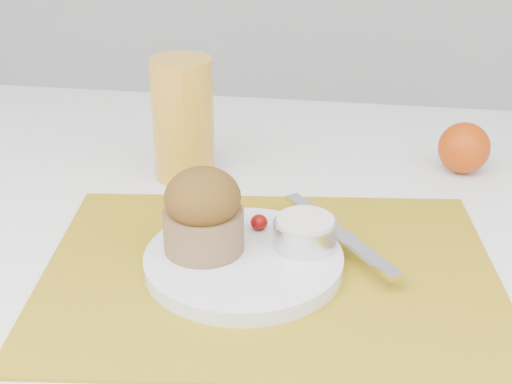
% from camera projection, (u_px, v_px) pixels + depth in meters
% --- Properties ---
extents(placemat, '(0.49, 0.38, 0.00)m').
position_uv_depth(placemat, '(270.00, 272.00, 0.71)').
color(placemat, '#A58316').
rests_on(placemat, table).
extents(plate, '(0.22, 0.22, 0.02)m').
position_uv_depth(plate, '(244.00, 261.00, 0.71)').
color(plate, silver).
rests_on(plate, placemat).
extents(ramekin, '(0.07, 0.07, 0.03)m').
position_uv_depth(ramekin, '(305.00, 234.00, 0.72)').
color(ramekin, silver).
rests_on(ramekin, plate).
extents(cream, '(0.07, 0.07, 0.01)m').
position_uv_depth(cream, '(305.00, 221.00, 0.71)').
color(cream, silver).
rests_on(cream, ramekin).
extents(raspberry_near, '(0.02, 0.02, 0.02)m').
position_uv_depth(raspberry_near, '(259.00, 222.00, 0.75)').
color(raspberry_near, '#580402').
rests_on(raspberry_near, plate).
extents(raspberry_far, '(0.02, 0.02, 0.02)m').
position_uv_depth(raspberry_far, '(295.00, 235.00, 0.72)').
color(raspberry_far, '#620213').
rests_on(raspberry_far, plate).
extents(butter_knife, '(0.13, 0.16, 0.00)m').
position_uv_depth(butter_knife, '(339.00, 233.00, 0.74)').
color(butter_knife, silver).
rests_on(butter_knife, plate).
extents(orange, '(0.07, 0.07, 0.07)m').
position_uv_depth(orange, '(464.00, 148.00, 0.92)').
color(orange, '#BE3E06').
rests_on(orange, table).
extents(juice_glass, '(0.09, 0.09, 0.15)m').
position_uv_depth(juice_glass, '(183.00, 119.00, 0.89)').
color(juice_glass, gold).
rests_on(juice_glass, table).
extents(muffin, '(0.09, 0.09, 0.09)m').
position_uv_depth(muffin, '(203.00, 212.00, 0.70)').
color(muffin, olive).
rests_on(muffin, plate).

